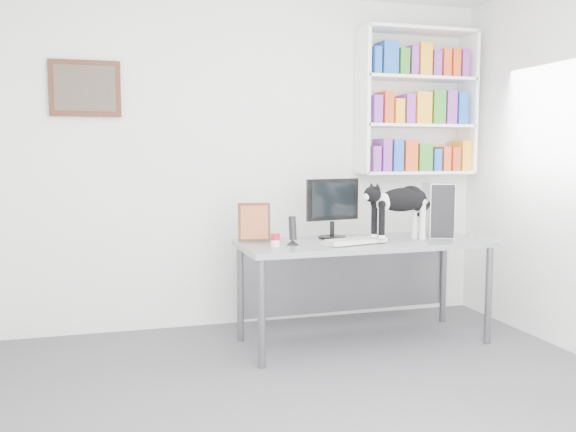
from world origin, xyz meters
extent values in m
cube|color=#4F4F54|center=(0.00, 0.00, 0.01)|extent=(4.00, 4.00, 0.01)
cube|color=white|center=(0.00, 2.00, 1.35)|extent=(4.00, 0.01, 2.70)
cube|color=white|center=(1.40, 1.85, 1.85)|extent=(1.03, 0.28, 1.24)
cube|color=#4D2918|center=(-1.30, 1.97, 1.90)|extent=(0.52, 0.04, 0.42)
cube|color=slate|center=(0.66, 1.22, 0.38)|extent=(1.87, 0.77, 0.77)
cube|color=black|center=(0.47, 1.39, 1.00)|extent=(0.47, 0.29, 0.46)
cube|color=beige|center=(0.53, 1.09, 0.79)|extent=(0.50, 0.29, 0.04)
cube|color=#B4B4B9|center=(1.34, 1.35, 0.98)|extent=(0.31, 0.45, 0.41)
cylinder|color=black|center=(0.09, 1.16, 0.88)|extent=(0.10, 0.10, 0.21)
cube|color=#4D2918|center=(-0.13, 1.41, 0.92)|extent=(0.25, 0.13, 0.29)
cylinder|color=#AD0E1F|center=(-0.05, 1.11, 0.82)|extent=(0.08, 0.08, 0.09)
camera|label=1|loc=(-1.10, -2.92, 1.41)|focal=38.00mm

